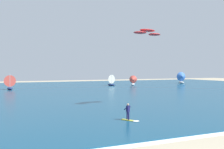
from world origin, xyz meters
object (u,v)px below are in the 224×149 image
(kite, at_px, (147,32))
(sailboat_center_horizon, at_px, (110,80))
(kitesurfer, at_px, (130,114))
(sailboat_mid_left, at_px, (133,80))
(sailboat_outermost, at_px, (182,78))
(sailboat_anchored_offshore, at_px, (9,82))

(kite, bearing_deg, sailboat_center_horizon, 73.12)
(kitesurfer, relative_size, sailboat_mid_left, 0.58)
(kitesurfer, relative_size, kite, 0.40)
(sailboat_mid_left, xyz_separation_m, sailboat_center_horizon, (-7.59, 0.61, 0.16))
(sailboat_outermost, distance_m, sailboat_center_horizon, 28.72)
(sailboat_mid_left, distance_m, sailboat_anchored_offshore, 37.05)
(kitesurfer, relative_size, sailboat_outermost, 0.43)
(kite, distance_m, sailboat_outermost, 61.57)
(sailboat_mid_left, relative_size, sailboat_center_horizon, 0.91)
(sailboat_outermost, relative_size, sailboat_anchored_offshore, 1.13)
(kitesurfer, height_order, sailboat_anchored_offshore, sailboat_anchored_offshore)
(sailboat_outermost, bearing_deg, kitesurfer, -132.87)
(sailboat_center_horizon, bearing_deg, sailboat_anchored_offshore, -171.95)
(kitesurfer, xyz_separation_m, kite, (6.77, 7.75, 9.48))
(kitesurfer, distance_m, sailboat_anchored_offshore, 47.68)
(kite, height_order, sailboat_mid_left, kite)
(kitesurfer, xyz_separation_m, sailboat_center_horizon, (19.85, 50.86, 1.15))
(sailboat_mid_left, distance_m, sailboat_center_horizon, 7.61)
(sailboat_outermost, bearing_deg, sailboat_center_horizon, -177.18)
(sailboat_outermost, bearing_deg, sailboat_mid_left, -174.52)
(kitesurfer, distance_m, sailboat_outermost, 71.35)
(sailboat_mid_left, height_order, sailboat_center_horizon, sailboat_center_horizon)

